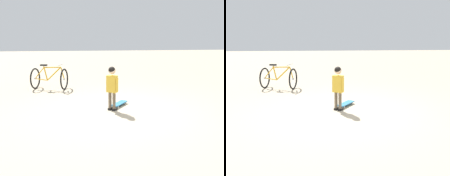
{
  "view_description": "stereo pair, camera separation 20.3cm",
  "coord_description": "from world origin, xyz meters",
  "views": [
    {
      "loc": [
        0.96,
        5.31,
        1.73
      ],
      "look_at": [
        0.21,
        -0.08,
        0.55
      ],
      "focal_mm": 37.85,
      "sensor_mm": 36.0,
      "label": 1
    },
    {
      "loc": [
        0.76,
        5.34,
        1.73
      ],
      "look_at": [
        0.21,
        -0.08,
        0.55
      ],
      "focal_mm": 37.85,
      "sensor_mm": 36.0,
      "label": 2
    }
  ],
  "objects": [
    {
      "name": "ground_plane",
      "position": [
        0.0,
        0.0,
        0.0
      ],
      "size": [
        50.0,
        50.0,
        0.0
      ],
      "primitive_type": "plane",
      "color": "tan"
    },
    {
      "name": "skateboard",
      "position": [
        -0.03,
        -0.44,
        0.06
      ],
      "size": [
        0.52,
        0.6,
        0.07
      ],
      "color": "teal",
      "rests_on": "ground"
    },
    {
      "name": "bicycle_near",
      "position": [
        1.96,
        -2.69,
        0.38
      ],
      "size": [
        1.22,
        0.98,
        0.85
      ],
      "color": "black",
      "rests_on": "ground"
    },
    {
      "name": "child_person",
      "position": [
        0.21,
        -0.08,
        0.66
      ],
      "size": [
        0.28,
        0.37,
        1.06
      ],
      "color": "brown",
      "rests_on": "ground"
    }
  ]
}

